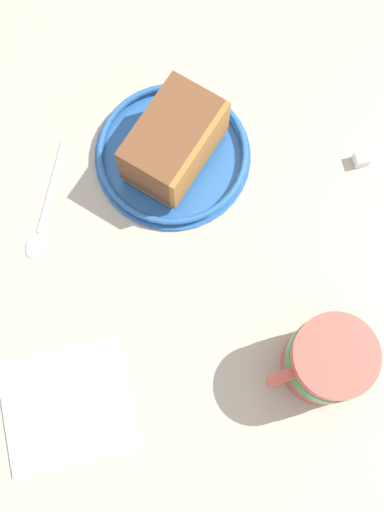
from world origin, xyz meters
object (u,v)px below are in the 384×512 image
(folded_napkin, at_px, (65,407))
(sugar_cube, at_px, (361,159))
(teaspoon, at_px, (40,223))
(small_plate, at_px, (173,154))
(cake_slice, at_px, (174,142))
(tea_mug, at_px, (327,361))

(folded_napkin, height_order, sugar_cube, sugar_cube)
(teaspoon, bearing_deg, folded_napkin, -18.19)
(small_plate, xyz_separation_m, sugar_cube, (0.10, 0.18, -0.00))
(small_plate, height_order, sugar_cube, small_plate)
(cake_slice, height_order, folded_napkin, cake_slice)
(small_plate, height_order, teaspoon, small_plate)
(small_plate, height_order, tea_mug, tea_mug)
(small_plate, relative_size, cake_slice, 1.33)
(teaspoon, bearing_deg, small_plate, 89.94)
(teaspoon, height_order, folded_napkin, teaspoon)
(folded_napkin, xyz_separation_m, sugar_cube, (-0.08, 0.40, 0.00))
(tea_mug, height_order, sugar_cube, tea_mug)
(cake_slice, height_order, sugar_cube, cake_slice)
(cake_slice, relative_size, teaspoon, 1.14)
(small_plate, relative_size, teaspoon, 1.52)
(cake_slice, height_order, tea_mug, tea_mug)
(teaspoon, relative_size, sugar_cube, 7.59)
(tea_mug, bearing_deg, folded_napkin, -109.66)
(sugar_cube, bearing_deg, teaspoon, -107.04)
(tea_mug, relative_size, teaspoon, 0.94)
(teaspoon, bearing_deg, cake_slice, 89.10)
(small_plate, relative_size, folded_napkin, 1.39)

